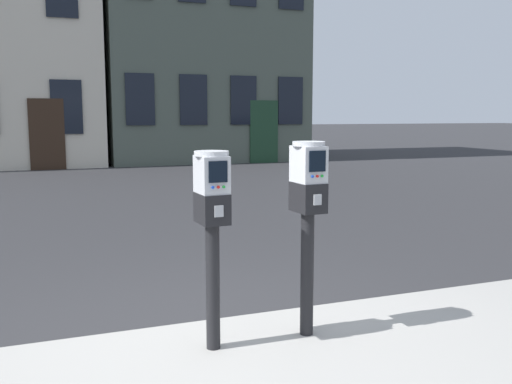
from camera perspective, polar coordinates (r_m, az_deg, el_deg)
name	(u,v)px	position (r m, az deg, el deg)	size (l,w,h in m)	color
ground_plane	(215,348)	(4.17, -4.11, -15.39)	(160.00, 160.00, 0.00)	#28282B
parking_meter_near_kerb	(212,214)	(3.57, -4.43, -2.23)	(0.23, 0.26, 1.28)	black
parking_meter_twin_adjacent	(308,203)	(3.81, 5.25, -1.12)	(0.23, 0.26, 1.33)	black
townhouse_brownstone	(195,1)	(21.83, -6.14, 18.56)	(6.81, 5.73, 11.44)	#4C564C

